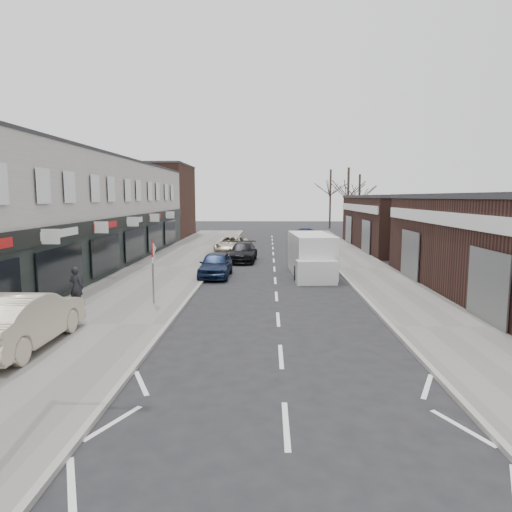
# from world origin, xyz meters

# --- Properties ---
(ground) EXTENTS (160.00, 160.00, 0.00)m
(ground) POSITION_xyz_m (0.00, 0.00, 0.00)
(ground) COLOR black
(ground) RESTS_ON ground
(pavement_left) EXTENTS (5.50, 64.00, 0.12)m
(pavement_left) POSITION_xyz_m (-6.75, 22.00, 0.06)
(pavement_left) COLOR slate
(pavement_left) RESTS_ON ground
(pavement_right) EXTENTS (3.50, 64.00, 0.12)m
(pavement_right) POSITION_xyz_m (5.75, 22.00, 0.06)
(pavement_right) COLOR slate
(pavement_right) RESTS_ON ground
(shop_terrace_left) EXTENTS (8.00, 41.00, 7.10)m
(shop_terrace_left) POSITION_xyz_m (-13.50, 19.50, 3.55)
(shop_terrace_left) COLOR beige
(shop_terrace_left) RESTS_ON ground
(brick_block_far) EXTENTS (8.00, 10.00, 8.00)m
(brick_block_far) POSITION_xyz_m (-13.50, 45.00, 4.00)
(brick_block_far) COLOR #45261D
(brick_block_far) RESTS_ON ground
(right_unit_far) EXTENTS (10.00, 16.00, 4.50)m
(right_unit_far) POSITION_xyz_m (12.50, 34.00, 2.25)
(right_unit_far) COLOR #331C17
(right_unit_far) RESTS_ON ground
(tree_far_a) EXTENTS (3.60, 3.60, 8.00)m
(tree_far_a) POSITION_xyz_m (9.00, 48.00, 0.00)
(tree_far_a) COLOR #382D26
(tree_far_a) RESTS_ON ground
(tree_far_b) EXTENTS (3.60, 3.60, 7.50)m
(tree_far_b) POSITION_xyz_m (11.50, 54.00, 0.00)
(tree_far_b) COLOR #382D26
(tree_far_b) RESTS_ON ground
(tree_far_c) EXTENTS (3.60, 3.60, 8.50)m
(tree_far_c) POSITION_xyz_m (8.50, 60.00, 0.00)
(tree_far_c) COLOR #382D26
(tree_far_c) RESTS_ON ground
(warning_sign) EXTENTS (0.12, 0.80, 2.70)m
(warning_sign) POSITION_xyz_m (-5.16, 12.00, 2.20)
(warning_sign) COLOR slate
(warning_sign) RESTS_ON pavement_left
(white_van) EXTENTS (2.52, 6.31, 2.40)m
(white_van) POSITION_xyz_m (2.15, 19.89, 1.14)
(white_van) COLOR silver
(white_van) RESTS_ON ground
(sedan_on_pavement) EXTENTS (1.78, 5.08, 1.67)m
(sedan_on_pavement) POSITION_xyz_m (-7.67, 6.28, 0.96)
(sedan_on_pavement) COLOR beige
(sedan_on_pavement) RESTS_ON pavement_left
(pedestrian) EXTENTS (0.68, 0.54, 1.65)m
(pedestrian) POSITION_xyz_m (-8.16, 11.27, 0.94)
(pedestrian) COLOR black
(pedestrian) RESTS_ON pavement_left
(parked_car_left_a) EXTENTS (1.75, 4.23, 1.43)m
(parked_car_left_a) POSITION_xyz_m (-3.40, 19.05, 0.72)
(parked_car_left_a) COLOR #121D38
(parked_car_left_a) RESTS_ON ground
(parked_car_left_b) EXTENTS (2.05, 4.66, 1.33)m
(parked_car_left_b) POSITION_xyz_m (-2.20, 25.42, 0.67)
(parked_car_left_b) COLOR black
(parked_car_left_b) RESTS_ON ground
(parked_car_left_c) EXTENTS (2.71, 5.12, 1.37)m
(parked_car_left_c) POSITION_xyz_m (-3.40, 30.28, 0.69)
(parked_car_left_c) COLOR #B1A48D
(parked_car_left_c) RESTS_ON ground
(parked_car_right_a) EXTENTS (1.78, 4.97, 1.63)m
(parked_car_right_a) POSITION_xyz_m (2.76, 23.11, 0.82)
(parked_car_right_a) COLOR white
(parked_car_right_a) RESTS_ON ground
(parked_car_right_b) EXTENTS (1.74, 4.18, 1.41)m
(parked_car_right_b) POSITION_xyz_m (3.50, 29.04, 0.71)
(parked_car_right_b) COLOR black
(parked_car_right_b) RESTS_ON ground
(parked_car_right_c) EXTENTS (2.48, 5.08, 1.42)m
(parked_car_right_c) POSITION_xyz_m (3.50, 40.71, 0.71)
(parked_car_right_c) COLOR #162145
(parked_car_right_c) RESTS_ON ground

